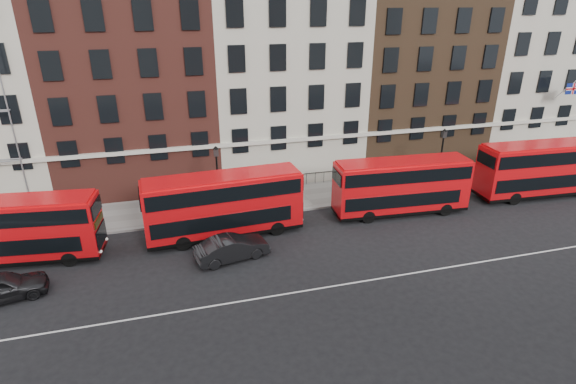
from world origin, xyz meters
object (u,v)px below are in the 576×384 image
object	(u,v)px
bus_b	(223,204)
car_front	(232,248)
bus_d	(543,168)
traffic_light	(575,152)
bus_a	(13,229)
car_rear	(0,287)
bus_c	(401,185)

from	to	relation	value
bus_b	car_front	world-z (taller)	bus_b
bus_d	traffic_light	distance (m)	6.53
car_front	traffic_light	xyz separation A→B (m)	(31.76, 5.82, 1.69)
bus_a	bus_d	bearing A→B (deg)	6.92
car_rear	traffic_light	bearing A→B (deg)	-92.95
bus_a	car_rear	distance (m)	4.32
car_front	bus_a	bearing A→B (deg)	63.82
car_rear	car_front	distance (m)	12.61
bus_a	bus_d	xyz separation A→B (m)	(38.48, -0.00, 0.19)
car_front	traffic_light	distance (m)	32.33
bus_c	traffic_light	distance (m)	18.81
bus_c	traffic_light	bearing A→B (deg)	11.69
bus_d	traffic_light	bearing A→B (deg)	26.73
bus_b	car_rear	world-z (taller)	bus_b
bus_b	car_front	bearing A→B (deg)	-93.05
bus_d	car_rear	size ratio (longest dim) A/B	2.37
bus_c	bus_b	bearing A→B (deg)	-176.33
car_rear	traffic_light	xyz separation A→B (m)	(44.34, 6.70, 1.66)
bus_c	car_rear	size ratio (longest dim) A/B	2.22
bus_a	car_rear	size ratio (longest dim) A/B	2.20
bus_b	car_front	xyz separation A→B (m)	(0.02, -3.18, -1.60)
bus_d	car_rear	distance (m)	38.61
bus_c	bus_d	xyz separation A→B (m)	(12.64, -0.00, 0.15)
traffic_light	car_rear	bearing A→B (deg)	-171.41
bus_a	car_rear	bearing A→B (deg)	-81.43
bus_b	traffic_light	distance (m)	31.89
car_rear	traffic_light	size ratio (longest dim) A/B	1.40
car_rear	car_front	bearing A→B (deg)	-97.54
bus_d	car_front	world-z (taller)	bus_d
traffic_light	bus_d	bearing A→B (deg)	-156.24
bus_b	car_rear	bearing A→B (deg)	-165.50
bus_d	car_rear	xyz separation A→B (m)	(-38.36, -4.07, -1.64)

